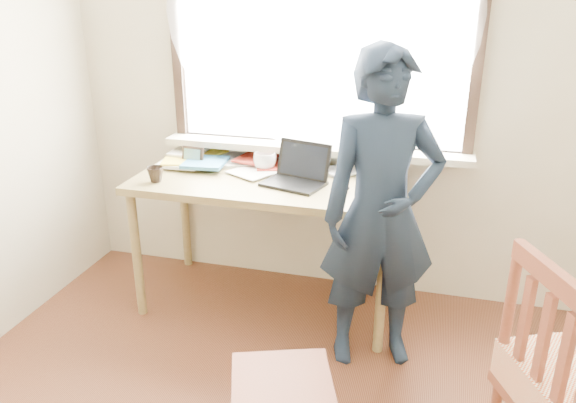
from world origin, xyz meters
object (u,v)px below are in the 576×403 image
(mug_white, at_px, (265,161))
(work_chair, at_px, (282,393))
(laptop, at_px, (298,174))
(person, at_px, (381,214))
(desk, at_px, (269,192))
(mug_dark, at_px, (155,174))

(mug_white, bearing_deg, work_chair, -70.09)
(laptop, xyz_separation_m, person, (0.50, -0.32, -0.06))
(laptop, height_order, mug_white, laptop)
(mug_white, bearing_deg, desk, -64.64)
(mug_dark, bearing_deg, mug_white, 34.85)
(person, bearing_deg, desk, 133.62)
(mug_white, height_order, work_chair, mug_white)
(person, bearing_deg, work_chair, -127.18)
(desk, relative_size, mug_white, 11.23)
(mug_dark, distance_m, work_chair, 1.47)
(desk, xyz_separation_m, mug_white, (-0.07, 0.14, 0.14))
(laptop, height_order, person, person)
(laptop, xyz_separation_m, work_chair, (0.23, -1.14, -0.53))
(desk, xyz_separation_m, laptop, (0.18, -0.03, 0.14))
(mug_dark, height_order, work_chair, mug_dark)
(person, bearing_deg, laptop, 128.56)
(desk, xyz_separation_m, person, (0.68, -0.35, 0.08))
(mug_white, relative_size, mug_dark, 1.45)
(desk, height_order, laptop, laptop)
(mug_dark, relative_size, person, 0.06)
(mug_dark, bearing_deg, work_chair, -43.37)
(desk, distance_m, mug_white, 0.21)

